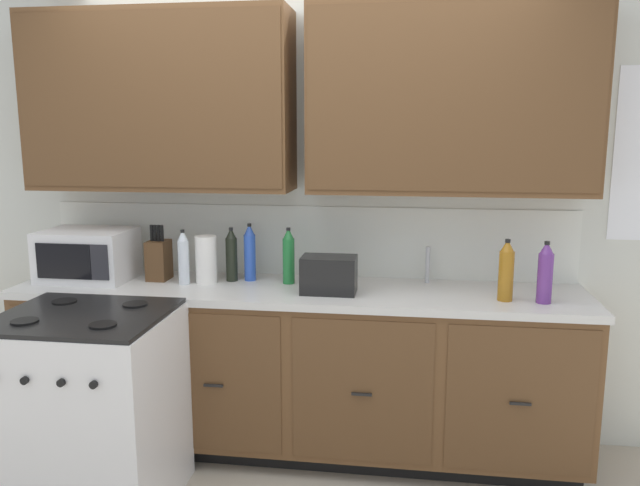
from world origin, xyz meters
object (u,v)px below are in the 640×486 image
at_px(bottle_amber, 506,271).
at_px(bottle_blue, 250,253).
at_px(stove_range, 89,410).
at_px(bottle_violet, 545,273).
at_px(bottle_dark, 232,255).
at_px(bottle_green, 289,256).
at_px(bottle_clear, 183,258).
at_px(microwave, 88,255).
at_px(toaster, 329,275).
at_px(paper_towel_roll, 206,260).
at_px(knife_block, 159,259).

bearing_deg(bottle_amber, bottle_blue, 170.43).
height_order(stove_range, bottle_violet, bottle_violet).
relative_size(bottle_blue, bottle_dark, 1.07).
distance_m(bottle_green, bottle_amber, 1.13).
bearing_deg(stove_range, bottle_clear, 67.55).
bearing_deg(bottle_blue, bottle_green, -9.44).
relative_size(microwave, bottle_blue, 1.50).
bearing_deg(bottle_amber, bottle_dark, 172.05).
xyz_separation_m(bottle_clear, bottle_violet, (1.86, -0.11, 0.00)).
xyz_separation_m(stove_range, bottle_dark, (0.49, 0.73, 0.61)).
relative_size(stove_range, bottle_dark, 3.17).
bearing_deg(bottle_amber, bottle_green, 170.40).
bearing_deg(bottle_amber, microwave, 176.94).
bearing_deg(bottle_green, bottle_amber, -9.60).
distance_m(bottle_clear, bottle_violet, 1.86).
bearing_deg(bottle_blue, bottle_amber, -9.57).
xyz_separation_m(toaster, bottle_dark, (-0.57, 0.18, 0.05)).
xyz_separation_m(microwave, paper_towel_roll, (0.68, 0.01, -0.01)).
height_order(knife_block, bottle_green, knife_block).
relative_size(bottle_clear, bottle_blue, 0.94).
bearing_deg(bottle_dark, paper_towel_roll, -151.63).
height_order(toaster, paper_towel_roll, paper_towel_roll).
bearing_deg(paper_towel_roll, knife_block, 172.34).
relative_size(bottle_green, bottle_amber, 1.01).
height_order(bottle_amber, bottle_dark, bottle_amber).
bearing_deg(stove_range, bottle_green, 41.35).
height_order(toaster, bottle_clear, bottle_clear).
distance_m(microwave, bottle_violet, 2.43).
distance_m(toaster, bottle_green, 0.30).
distance_m(knife_block, paper_towel_roll, 0.29).
relative_size(stove_range, toaster, 3.39).
bearing_deg(stove_range, bottle_blue, 52.03).
height_order(bottle_clear, bottle_blue, bottle_blue).
height_order(bottle_green, bottle_amber, bottle_green).
xyz_separation_m(bottle_clear, bottle_green, (0.56, 0.10, 0.00)).
relative_size(paper_towel_roll, bottle_violet, 0.86).
height_order(stove_range, paper_towel_roll, paper_towel_roll).
height_order(toaster, bottle_green, bottle_green).
distance_m(stove_range, bottle_violet, 2.26).
xyz_separation_m(paper_towel_roll, bottle_violet, (1.75, -0.15, 0.02)).
xyz_separation_m(bottle_blue, bottle_dark, (-0.10, -0.03, -0.01)).
bearing_deg(microwave, paper_towel_roll, 1.22).
distance_m(toaster, paper_towel_roll, 0.70).
distance_m(knife_block, bottle_amber, 1.86).
bearing_deg(bottle_amber, toaster, 178.48).
bearing_deg(stove_range, bottle_dark, 56.01).
bearing_deg(bottle_green, microwave, -176.49).
bearing_deg(stove_range, bottle_violet, 13.58).
bearing_deg(toaster, knife_block, 171.27).
height_order(toaster, knife_block, knife_block).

